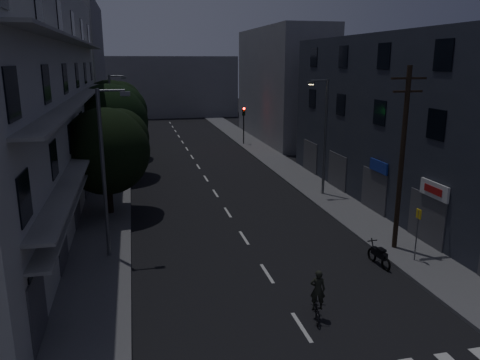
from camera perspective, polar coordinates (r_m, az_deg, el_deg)
name	(u,v)px	position (r m, az deg, el deg)	size (l,w,h in m)	color
ground	(205,177)	(38.73, -4.29, 0.36)	(160.00, 160.00, 0.00)	black
sidewalk_left	(111,181)	(38.37, -15.43, -0.15)	(3.00, 90.00, 0.15)	#565659
sidewalk_right	(291,172)	(40.47, 6.26, 1.04)	(3.00, 90.00, 0.15)	#565659
lane_markings	(195,162)	(44.76, -5.50, 2.26)	(0.15, 60.50, 0.01)	beige
building_left	(21,101)	(30.94, -25.17, 8.66)	(7.00, 36.00, 14.00)	#A8A8A3
building_right	(418,124)	(31.73, 20.90, 6.45)	(6.19, 28.00, 11.00)	#272B35
building_far_left	(75,72)	(60.53, -19.48, 12.30)	(6.00, 20.00, 16.00)	slate
building_far_right	(282,85)	(57.01, 5.15, 11.46)	(6.00, 20.00, 13.00)	slate
building_far_end	(164,87)	(82.47, -9.19, 11.18)	(24.00, 8.00, 10.00)	slate
tree_near	(107,148)	(29.44, -15.94, 3.79)	(5.28, 5.28, 6.52)	black
tree_mid	(110,119)	(38.92, -15.53, 7.16)	(6.07, 6.07, 7.47)	black
tree_far	(111,110)	(46.45, -15.42, 8.27)	(6.03, 6.03, 7.46)	black
traffic_signal_far_right	(244,118)	(52.96, 0.46, 7.60)	(0.28, 0.37, 4.10)	black
traffic_signal_far_left	(125,121)	(51.34, -13.79, 6.97)	(0.28, 0.37, 4.10)	black
street_lamp_left_near	(106,166)	(22.63, -16.07, 1.67)	(1.51, 0.25, 8.00)	slate
street_lamp_right	(324,131)	(32.92, 10.18, 5.84)	(1.51, 0.25, 8.00)	#575B5F
street_lamp_left_far	(113,116)	(42.96, -15.22, 7.53)	(1.51, 0.25, 8.00)	#5A5E62
utility_pole	(402,156)	(23.96, 19.15, 2.78)	(1.80, 0.24, 9.00)	black
bus_stop_sign	(418,225)	(23.43, 20.84, -5.19)	(0.06, 0.35, 2.52)	#595B60
motorcycle	(379,256)	(23.15, 16.58, -8.87)	(0.52, 1.80, 1.16)	black
cyclist	(317,302)	(18.14, 9.39, -14.50)	(0.97, 1.63, 1.95)	black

